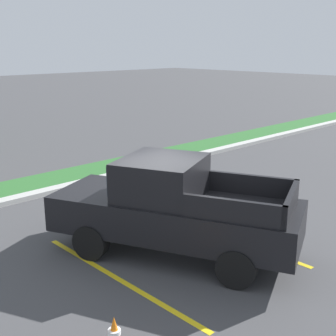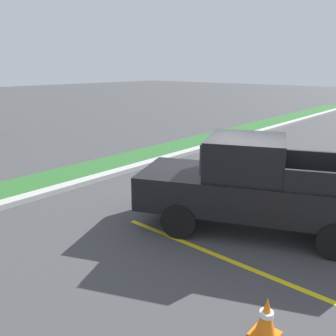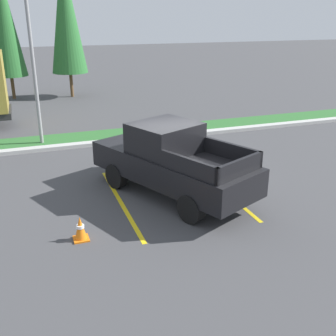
% 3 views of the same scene
% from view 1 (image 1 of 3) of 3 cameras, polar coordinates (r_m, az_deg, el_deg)
% --- Properties ---
extents(ground_plane, '(120.00, 120.00, 0.00)m').
position_cam_1_polar(ground_plane, '(10.39, -0.59, -9.47)').
color(ground_plane, '#424244').
extents(parking_line_near, '(0.12, 4.80, 0.01)m').
position_cam_1_polar(parking_line_near, '(8.99, -6.41, -13.74)').
color(parking_line_near, yellow).
rests_on(parking_line_near, ground).
extents(parking_line_far, '(0.12, 4.80, 0.01)m').
position_cam_1_polar(parking_line_far, '(10.93, 6.68, -8.26)').
color(parking_line_far, yellow).
rests_on(parking_line_far, ground).
extents(curb_strip, '(56.00, 0.40, 0.15)m').
position_cam_1_polar(curb_strip, '(14.18, -14.61, -2.79)').
color(curb_strip, '#B2B2AD').
rests_on(curb_strip, ground).
extents(grass_median, '(56.00, 1.80, 0.06)m').
position_cam_1_polar(grass_median, '(15.13, -16.66, -2.00)').
color(grass_median, '#2D662D').
rests_on(grass_median, ground).
extents(pickup_truck_main, '(3.87, 5.53, 2.10)m').
position_cam_1_polar(pickup_truck_main, '(9.50, 0.57, -5.12)').
color(pickup_truck_main, black).
rests_on(pickup_truck_main, ground).
extents(traffic_cone, '(0.36, 0.36, 0.60)m').
position_cam_1_polar(traffic_cone, '(6.99, -6.80, -20.31)').
color(traffic_cone, orange).
rests_on(traffic_cone, ground).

